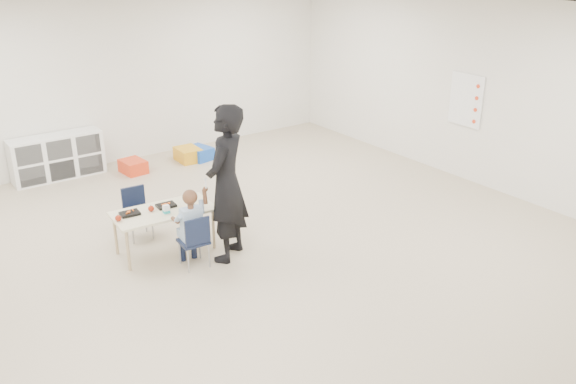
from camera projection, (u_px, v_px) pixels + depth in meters
room at (273, 149)px, 6.62m from camera, size 9.00×9.02×2.80m
table at (165, 230)px, 7.31m from camera, size 1.22×0.67×0.54m
chair_near at (193, 240)px, 6.96m from camera, size 0.34×0.32×0.65m
chair_far at (138, 214)px, 7.63m from camera, size 0.34×0.32×0.65m
child at (192, 225)px, 6.89m from camera, size 0.46×0.46×1.02m
lunch_tray_near at (166, 205)px, 7.30m from camera, size 0.23×0.18×0.03m
lunch_tray_far at (130, 213)px, 7.09m from camera, size 0.23×0.18×0.03m
milk_carton at (166, 210)px, 7.11m from camera, size 0.07×0.07×0.10m
bread_roll at (191, 206)px, 7.25m from camera, size 0.09×0.09×0.07m
apple_near at (151, 209)px, 7.16m from camera, size 0.07×0.07×0.07m
apple_far at (118, 218)px, 6.91m from camera, size 0.07×0.07×0.07m
cubby_shelf at (57, 157)px, 9.59m from camera, size 1.40×0.40×0.70m
rules_poster at (466, 100)px, 9.28m from camera, size 0.02×0.60×0.80m
adult at (226, 184)px, 6.94m from camera, size 0.81×0.77×1.86m
bin_red at (133, 166)px, 9.89m from camera, size 0.38×0.46×0.21m
bin_yellow at (188, 154)px, 10.42m from camera, size 0.37×0.47×0.23m
bin_blue at (199, 153)px, 10.50m from camera, size 0.43×0.51×0.22m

